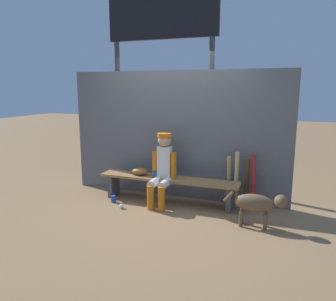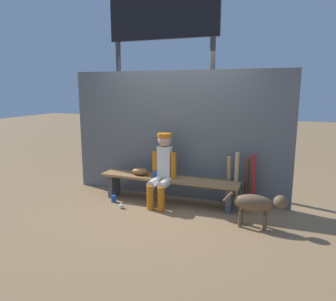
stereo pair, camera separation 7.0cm
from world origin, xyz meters
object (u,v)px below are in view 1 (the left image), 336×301
bat_wood_natural (236,180)px  scoreboard (165,43)px  cup_on_bench (155,174)px  baseball_glove (140,171)px  player_seated (162,167)px  bat_wood_dark (247,182)px  dugout_bench (168,183)px  dog (258,204)px  cup_on_ground (114,199)px  bat_wood_tan (229,181)px  baseball (121,206)px  bat_aluminum_red (253,182)px

bat_wood_natural → scoreboard: 2.85m
bat_wood_natural → cup_on_bench: size_ratio=8.11×
baseball_glove → scoreboard: bearing=87.6°
player_seated → bat_wood_dark: 1.35m
scoreboard → dugout_bench: bearing=-67.3°
dog → cup_on_ground: bearing=175.4°
bat_wood_tan → cup_on_bench: size_ratio=7.39×
dugout_bench → baseball_glove: size_ratio=8.28×
baseball → cup_on_ground: cup_on_ground is taller
bat_wood_tan → cup_on_ground: (-1.80, -0.53, -0.35)m
bat_aluminum_red → cup_on_ground: bearing=-167.8°
player_seated → baseball_glove: size_ratio=4.13×
baseball_glove → bat_aluminum_red: 1.84m
baseball → cup_on_ground: 0.33m
bat_aluminum_red → baseball: 2.08m
cup_on_ground → cup_on_bench: cup_on_bench is taller
dugout_bench → player_seated: player_seated is taller
baseball_glove → bat_wood_tan: (1.45, 0.24, -0.08)m
cup_on_bench → dog: bearing=-14.6°
bat_aluminum_red → dog: (0.13, -0.66, -0.10)m
bat_wood_dark → dog: size_ratio=0.99×
baseball_glove → bat_wood_dark: bearing=8.1°
dugout_bench → baseball_glove: bearing=180.0°
player_seated → cup_on_ground: 0.99m
player_seated → bat_aluminum_red: player_seated is taller
dugout_bench → bat_wood_natural: size_ratio=2.60×
player_seated → scoreboard: 2.41m
player_seated → baseball_glove: 0.47m
baseball_glove → bat_wood_natural: 1.58m
cup_on_ground → dog: size_ratio=0.13×
bat_aluminum_red → scoreboard: (-1.79, 0.91, 2.24)m
bat_aluminum_red → scoreboard: scoreboard is taller
bat_aluminum_red → baseball: size_ratio=11.87×
baseball_glove → baseball: 0.68m
scoreboard → dog: 3.41m
dugout_bench → player_seated: size_ratio=2.00×
bat_aluminum_red → cup_on_ground: 2.27m
dugout_bench → bat_aluminum_red: bat_aluminum_red is taller
dugout_bench → baseball_glove: 0.52m
baseball → cup_on_ground: bearing=141.2°
bat_wood_tan → cup_on_bench: bat_wood_tan is taller
bat_wood_dark → cup_on_ground: bat_wood_dark is taller
baseball → dog: dog is taller
bat_aluminum_red → dog: size_ratio=1.04×
baseball_glove → bat_aluminum_red: (1.83, 0.18, -0.04)m
baseball_glove → scoreboard: (0.05, 1.09, 2.19)m
bat_wood_tan → bat_aluminum_red: bearing=-8.2°
dugout_bench → scoreboard: (-0.46, 1.09, 2.35)m
baseball_glove → baseball: bearing=-100.7°
bat_wood_dark → dugout_bench: bearing=-168.6°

